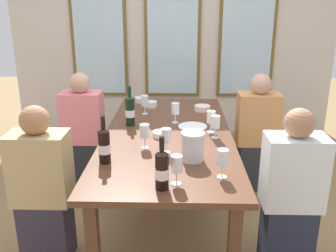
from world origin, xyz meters
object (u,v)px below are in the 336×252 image
tasting_bowl_0 (161,134)px  wine_glass_4 (177,164)px  seated_person_0 (43,190)px  seated_person_3 (257,136)px  white_plate_0 (193,127)px  tasting_bowl_2 (151,104)px  wine_glass_5 (215,123)px  wine_bottle_1 (130,110)px  wine_glass_6 (145,132)px  dining_table (168,141)px  wine_glass_3 (211,117)px  tasting_bowl_1 (202,108)px  tasting_bowl_3 (141,100)px  wine_glass_2 (145,101)px  wine_bottle_2 (104,145)px  wine_glass_7 (166,136)px  seated_person_2 (84,134)px  metal_pitcher (193,146)px  wine_glass_0 (175,109)px  seated_person_1 (291,195)px  wine_bottle_0 (162,170)px  wine_glass_1 (223,158)px

tasting_bowl_0 → wine_glass_4: wine_glass_4 is taller
seated_person_0 → seated_person_3: same height
white_plate_0 → tasting_bowl_2: size_ratio=1.89×
tasting_bowl_0 → wine_glass_5: 0.42m
white_plate_0 → wine_bottle_1: wine_bottle_1 is taller
wine_bottle_1 → wine_glass_6: wine_bottle_1 is taller
tasting_bowl_2 → dining_table: bearing=-75.7°
tasting_bowl_2 → wine_glass_4: (0.26, -1.62, 0.09)m
tasting_bowl_2 → wine_glass_3: (0.53, -0.73, 0.09)m
wine_glass_6 → tasting_bowl_0: bearing=65.6°
tasting_bowl_1 → seated_person_3: (0.51, -0.09, -0.24)m
tasting_bowl_3 → wine_glass_2: wine_glass_2 is taller
wine_bottle_2 → wine_glass_4: (0.46, -0.29, 0.00)m
wine_glass_7 → seated_person_2: bearing=130.3°
wine_glass_4 → seated_person_3: bearing=62.2°
metal_pitcher → wine_glass_0: (-0.12, 0.79, 0.03)m
tasting_bowl_1 → seated_person_1: seated_person_1 is taller
wine_bottle_0 → wine_glass_1: wine_bottle_0 is taller
tasting_bowl_0 → white_plate_0: bearing=43.3°
wine_bottle_1 → seated_person_3: seated_person_3 is taller
wine_bottle_2 → seated_person_2: bearing=110.9°
wine_bottle_0 → wine_glass_1: size_ratio=1.74×
white_plate_0 → seated_person_1: seated_person_1 is taller
tasting_bowl_1 → wine_glass_0: size_ratio=0.86×
wine_bottle_1 → tasting_bowl_2: 0.59m
wine_bottle_1 → wine_bottle_2: (-0.07, -0.76, -0.01)m
white_plate_0 → wine_glass_3: (0.14, -0.12, 0.12)m
wine_bottle_1 → seated_person_1: (1.14, -0.76, -0.34)m
metal_pitcher → wine_glass_0: bearing=98.6°
wine_bottle_1 → wine_glass_3: 0.67m
wine_bottle_1 → wine_glass_3: bearing=-13.7°
wine_glass_2 → wine_glass_4: bearing=-77.8°
wine_glass_0 → seated_person_3: size_ratio=0.16×
wine_bottle_0 → wine_glass_6: 0.62m
wine_bottle_1 → wine_glass_3: size_ratio=1.90×
wine_glass_7 → seated_person_3: (0.82, 0.95, -0.34)m
seated_person_3 → wine_glass_7: bearing=-130.8°
dining_table → tasting_bowl_3: 0.97m
tasting_bowl_1 → tasting_bowl_0: bearing=-116.0°
wine_glass_2 → seated_person_3: seated_person_3 is taller
tasting_bowl_2 → wine_glass_1: wine_glass_1 is taller
white_plate_0 → tasting_bowl_1: 0.50m
tasting_bowl_0 → tasting_bowl_2: bearing=99.6°
dining_table → wine_glass_2: wine_glass_2 is taller
wine_glass_6 → seated_person_0: bearing=-159.7°
tasting_bowl_3 → seated_person_3: bearing=-19.0°
wine_bottle_2 → dining_table: bearing=56.5°
tasting_bowl_1 → wine_glass_4: wine_glass_4 is taller
tasting_bowl_1 → metal_pitcher: bearing=-96.5°
tasting_bowl_0 → seated_person_2: seated_person_2 is taller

